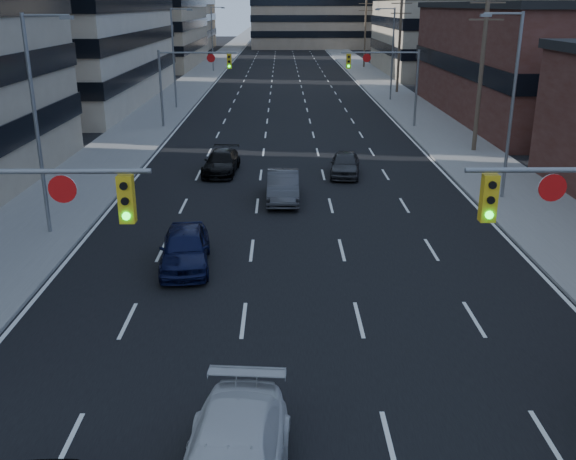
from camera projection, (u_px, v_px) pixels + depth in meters
The scene contains 22 objects.
road_surface at pixel (284, 52), 131.24m from camera, with size 18.00×300.00×0.02m, color black.
sidewalk_left at pixel (228, 52), 131.11m from camera, with size 5.00×300.00×0.15m, color slate.
sidewalk_right at pixel (340, 52), 131.33m from camera, with size 5.00×300.00×0.15m, color slate.
office_left_far at pixel (131, 13), 100.06m from camera, with size 20.00×30.00×16.00m, color gray.
storefront_right_mid at pixel (570, 64), 54.54m from camera, with size 20.00×30.00×9.00m, color #472119.
office_right_far at pixel (464, 22), 89.55m from camera, with size 22.00×28.00×14.00m, color gray.
bg_block_left at pixel (153, 1), 137.08m from camera, with size 24.00×24.00×20.00m, color #ADA089.
bg_block_right at pixel (442, 22), 129.56m from camera, with size 22.00×22.00×12.00m, color gray.
signal_far_left at pixel (190, 73), 49.58m from camera, with size 6.09×0.33×6.00m.
signal_far_right at pixel (388, 72), 49.73m from camera, with size 6.09×0.33×6.00m.
utility_pole_block at pixel (482, 63), 40.80m from camera, with size 2.20×0.28×11.00m.
utility_pole_midblock at pixel (400, 39), 69.09m from camera, with size 2.20×0.28×11.00m.
utility_pole_distant at pixel (365, 29), 97.38m from camera, with size 2.20×0.28×11.00m.
streetlight_left_near at pixel (39, 116), 25.73m from camera, with size 2.03×0.22×9.00m.
streetlight_left_mid at pixel (175, 53), 58.74m from camera, with size 2.03×0.22×9.00m.
streetlight_left_far at pixel (213, 36), 91.74m from camera, with size 2.03×0.22×9.00m.
streetlight_right_near at pixel (510, 98), 30.65m from camera, with size 2.03×0.22×9.00m.
streetlight_right_far at pixel (391, 50), 63.65m from camera, with size 2.03×0.22×9.00m.
sedan_blue at pixel (185, 248), 23.79m from camera, with size 1.77×4.41×1.50m, color black.
sedan_grey_center at pixel (283, 186), 31.92m from camera, with size 1.56×4.47×1.47m, color #38383B.
sedan_black_far at pixel (221, 162), 37.13m from camera, with size 1.82×4.49×1.30m, color black.
sedan_grey_right at pixel (345, 164), 36.65m from camera, with size 1.62×4.02×1.37m, color #2E2E30.
Camera 1 is at (-0.60, -5.89, 9.30)m, focal length 40.00 mm.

